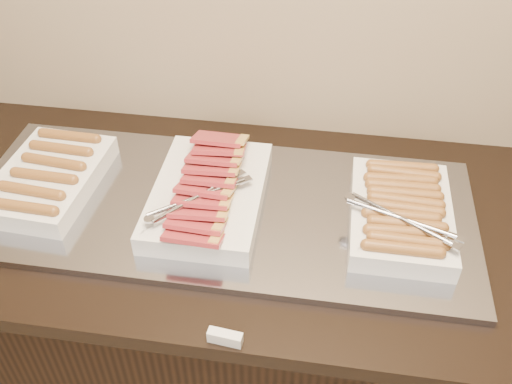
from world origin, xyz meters
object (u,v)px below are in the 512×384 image
Objects in this scene: counter at (223,322)px; dish_right at (401,213)px; dish_left at (49,177)px; warming_tray at (219,207)px; dish_center at (208,193)px.

counter is 0.66m from dish_right.
dish_right is (0.43, -0.00, 0.50)m from counter.
warming_tray is at bearing 3.09° from dish_left.
warming_tray is (0.01, 0.00, 0.46)m from counter.
warming_tray reaches higher than counter.
warming_tray is 0.05m from dish_center.
warming_tray is 0.42m from dish_left.
warming_tray is 2.99× the size of dish_center.
counter is at bearing 12.40° from dish_center.
dish_center is at bearing -167.28° from counter.
warming_tray is at bearing 7.86° from dish_center.
dish_left is at bearing 179.71° from dish_right.
counter is at bearing 180.00° from warming_tray.
dish_left is at bearing 180.00° from counter.
counter is 6.15× the size of dish_right.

